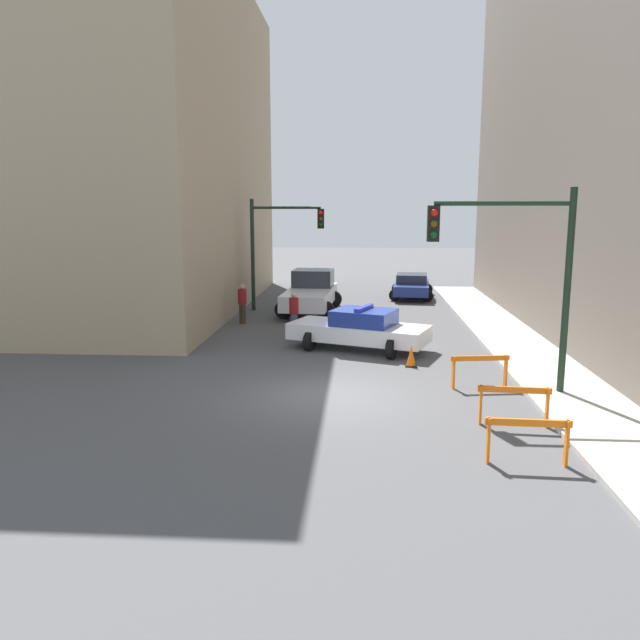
{
  "coord_description": "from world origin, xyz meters",
  "views": [
    {
      "loc": [
        0.72,
        -15.59,
        4.83
      ],
      "look_at": [
        -0.7,
        5.43,
        1.01
      ],
      "focal_mm": 35.0,
      "sensor_mm": 36.0,
      "label": 1
    }
  ],
  "objects_px": {
    "parked_car_near": "(412,285)",
    "pedestrian_corner": "(242,303)",
    "white_truck": "(311,293)",
    "barrier_front": "(528,434)",
    "pedestrian_crossing": "(294,313)",
    "traffic_light_far": "(276,238)",
    "police_car": "(360,329)",
    "barrier_back": "(480,366)",
    "traffic_light_near": "(522,260)",
    "traffic_cone": "(411,356)",
    "barrier_mid": "(514,399)"
  },
  "relations": [
    {
      "from": "traffic_light_far",
      "to": "police_car",
      "type": "height_order",
      "value": "traffic_light_far"
    },
    {
      "from": "white_truck",
      "to": "pedestrian_corner",
      "type": "xyz_separation_m",
      "value": [
        -2.63,
        -3.09,
        -0.04
      ]
    },
    {
      "from": "traffic_light_far",
      "to": "police_car",
      "type": "bearing_deg",
      "value": -63.6
    },
    {
      "from": "traffic_light_far",
      "to": "barrier_front",
      "type": "height_order",
      "value": "traffic_light_far"
    },
    {
      "from": "pedestrian_crossing",
      "to": "barrier_front",
      "type": "distance_m",
      "value": 13.14
    },
    {
      "from": "barrier_front",
      "to": "parked_car_near",
      "type": "bearing_deg",
      "value": 91.27
    },
    {
      "from": "pedestrian_crossing",
      "to": "traffic_light_far",
      "type": "bearing_deg",
      "value": -72.9
    },
    {
      "from": "pedestrian_corner",
      "to": "barrier_front",
      "type": "xyz_separation_m",
      "value": [
        8.17,
        -14.14,
        -0.24
      ]
    },
    {
      "from": "barrier_mid",
      "to": "traffic_cone",
      "type": "relative_size",
      "value": 2.44
    },
    {
      "from": "pedestrian_corner",
      "to": "barrier_front",
      "type": "height_order",
      "value": "pedestrian_corner"
    },
    {
      "from": "barrier_mid",
      "to": "pedestrian_crossing",
      "type": "bearing_deg",
      "value": 121.81
    },
    {
      "from": "traffic_light_near",
      "to": "traffic_light_far",
      "type": "relative_size",
      "value": 1.0
    },
    {
      "from": "police_car",
      "to": "parked_car_near",
      "type": "xyz_separation_m",
      "value": [
        2.73,
        12.6,
        -0.05
      ]
    },
    {
      "from": "police_car",
      "to": "barrier_back",
      "type": "xyz_separation_m",
      "value": [
        3.25,
        -4.41,
        -0.11
      ]
    },
    {
      "from": "police_car",
      "to": "parked_car_near",
      "type": "relative_size",
      "value": 1.13
    },
    {
      "from": "parked_car_near",
      "to": "traffic_cone",
      "type": "xyz_separation_m",
      "value": [
        -1.14,
        -14.78,
        -0.36
      ]
    },
    {
      "from": "white_truck",
      "to": "traffic_cone",
      "type": "height_order",
      "value": "white_truck"
    },
    {
      "from": "barrier_front",
      "to": "traffic_cone",
      "type": "xyz_separation_m",
      "value": [
        -1.62,
        7.33,
        -0.3
      ]
    },
    {
      "from": "pedestrian_crossing",
      "to": "barrier_back",
      "type": "xyz_separation_m",
      "value": [
        5.77,
        -6.72,
        -0.24
      ]
    },
    {
      "from": "traffic_light_far",
      "to": "barrier_front",
      "type": "xyz_separation_m",
      "value": [
        7.19,
        -17.52,
        -2.78
      ]
    },
    {
      "from": "police_car",
      "to": "barrier_back",
      "type": "distance_m",
      "value": 5.48
    },
    {
      "from": "police_car",
      "to": "barrier_front",
      "type": "bearing_deg",
      "value": -140.73
    },
    {
      "from": "traffic_cone",
      "to": "barrier_front",
      "type": "bearing_deg",
      "value": -77.51
    },
    {
      "from": "traffic_light_near",
      "to": "police_car",
      "type": "distance_m",
      "value": 7.0
    },
    {
      "from": "pedestrian_corner",
      "to": "barrier_mid",
      "type": "bearing_deg",
      "value": -11.24
    },
    {
      "from": "traffic_light_near",
      "to": "white_truck",
      "type": "relative_size",
      "value": 0.94
    },
    {
      "from": "barrier_front",
      "to": "barrier_back",
      "type": "height_order",
      "value": "same"
    },
    {
      "from": "barrier_mid",
      "to": "barrier_front",
      "type": "bearing_deg",
      "value": -96.69
    },
    {
      "from": "white_truck",
      "to": "pedestrian_crossing",
      "type": "height_order",
      "value": "white_truck"
    },
    {
      "from": "traffic_light_far",
      "to": "white_truck",
      "type": "xyz_separation_m",
      "value": [
        1.66,
        -0.3,
        -2.49
      ]
    },
    {
      "from": "white_truck",
      "to": "parked_car_near",
      "type": "bearing_deg",
      "value": 47.42
    },
    {
      "from": "traffic_light_far",
      "to": "traffic_cone",
      "type": "height_order",
      "value": "traffic_light_far"
    },
    {
      "from": "traffic_light_near",
      "to": "barrier_front",
      "type": "height_order",
      "value": "traffic_light_near"
    },
    {
      "from": "traffic_light_far",
      "to": "barrier_mid",
      "type": "bearing_deg",
      "value": -64.14
    },
    {
      "from": "traffic_light_far",
      "to": "traffic_cone",
      "type": "relative_size",
      "value": 7.93
    },
    {
      "from": "white_truck",
      "to": "pedestrian_corner",
      "type": "relative_size",
      "value": 3.32
    },
    {
      "from": "traffic_light_far",
      "to": "traffic_cone",
      "type": "distance_m",
      "value": 12.01
    },
    {
      "from": "traffic_light_far",
      "to": "traffic_light_near",
      "type": "bearing_deg",
      "value": -58.23
    },
    {
      "from": "barrier_mid",
      "to": "parked_car_near",
      "type": "bearing_deg",
      "value": 92.13
    },
    {
      "from": "traffic_light_far",
      "to": "barrier_mid",
      "type": "xyz_separation_m",
      "value": [
        7.44,
        -15.36,
        -2.78
      ]
    },
    {
      "from": "traffic_light_near",
      "to": "white_truck",
      "type": "bearing_deg",
      "value": 116.71
    },
    {
      "from": "traffic_light_near",
      "to": "traffic_light_far",
      "type": "height_order",
      "value": "traffic_light_near"
    },
    {
      "from": "barrier_front",
      "to": "barrier_mid",
      "type": "distance_m",
      "value": 2.18
    },
    {
      "from": "traffic_light_far",
      "to": "barrier_front",
      "type": "distance_m",
      "value": 19.14
    },
    {
      "from": "parked_car_near",
      "to": "pedestrian_corner",
      "type": "xyz_separation_m",
      "value": [
        -7.68,
        -7.97,
        0.19
      ]
    },
    {
      "from": "barrier_front",
      "to": "barrier_mid",
      "type": "bearing_deg",
      "value": 83.31
    },
    {
      "from": "traffic_light_far",
      "to": "police_car",
      "type": "relative_size",
      "value": 1.03
    },
    {
      "from": "pedestrian_corner",
      "to": "barrier_mid",
      "type": "height_order",
      "value": "pedestrian_corner"
    },
    {
      "from": "police_car",
      "to": "traffic_cone",
      "type": "height_order",
      "value": "police_car"
    },
    {
      "from": "traffic_light_near",
      "to": "traffic_light_far",
      "type": "bearing_deg",
      "value": 121.77
    }
  ]
}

